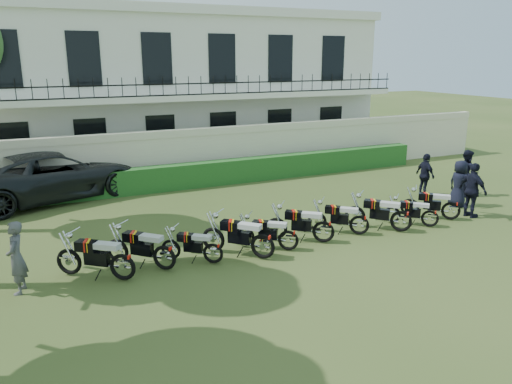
{
  "coord_description": "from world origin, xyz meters",
  "views": [
    {
      "loc": [
        -7.07,
        -11.9,
        5.2
      ],
      "look_at": [
        -0.65,
        1.77,
        1.09
      ],
      "focal_mm": 35.0,
      "sensor_mm": 36.0,
      "label": 1
    }
  ],
  "objects_px": {
    "officer_5": "(425,175)",
    "motorcycle_3": "(263,240)",
    "inspector": "(16,258)",
    "officer_3": "(459,184)",
    "motorcycle_9": "(451,206)",
    "motorcycle_4": "(288,235)",
    "motorcycle_8": "(430,214)",
    "suv": "(53,175)",
    "motorcycle_0": "(122,261)",
    "officer_4": "(466,173)",
    "motorcycle_2": "(213,248)",
    "motorcycle_6": "(360,220)",
    "motorcycle_5": "(324,227)",
    "motorcycle_1": "(164,252)",
    "motorcycle_7": "(401,216)",
    "officer_2": "(473,190)"
  },
  "relations": [
    {
      "from": "motorcycle_7",
      "to": "officer_5",
      "type": "relative_size",
      "value": 0.95
    },
    {
      "from": "motorcycle_1",
      "to": "motorcycle_8",
      "type": "height_order",
      "value": "motorcycle_1"
    },
    {
      "from": "inspector",
      "to": "officer_3",
      "type": "bearing_deg",
      "value": 107.23
    },
    {
      "from": "motorcycle_4",
      "to": "officer_5",
      "type": "xyz_separation_m",
      "value": [
        7.46,
        2.75,
        0.37
      ]
    },
    {
      "from": "motorcycle_6",
      "to": "officer_4",
      "type": "distance_m",
      "value": 6.71
    },
    {
      "from": "officer_2",
      "to": "officer_5",
      "type": "distance_m",
      "value": 2.71
    },
    {
      "from": "motorcycle_0",
      "to": "motorcycle_1",
      "type": "relative_size",
      "value": 1.14
    },
    {
      "from": "motorcycle_9",
      "to": "motorcycle_4",
      "type": "bearing_deg",
      "value": 133.45
    },
    {
      "from": "motorcycle_2",
      "to": "inspector",
      "type": "xyz_separation_m",
      "value": [
        -4.55,
        0.36,
        0.42
      ]
    },
    {
      "from": "motorcycle_0",
      "to": "officer_5",
      "type": "height_order",
      "value": "officer_5"
    },
    {
      "from": "motorcycle_6",
      "to": "inspector",
      "type": "bearing_deg",
      "value": 130.32
    },
    {
      "from": "motorcycle_4",
      "to": "motorcycle_9",
      "type": "xyz_separation_m",
      "value": [
        6.11,
        0.09,
        0.02
      ]
    },
    {
      "from": "motorcycle_0",
      "to": "motorcycle_6",
      "type": "height_order",
      "value": "motorcycle_0"
    },
    {
      "from": "motorcycle_6",
      "to": "suv",
      "type": "relative_size",
      "value": 0.22
    },
    {
      "from": "motorcycle_7",
      "to": "officer_4",
      "type": "relative_size",
      "value": 0.88
    },
    {
      "from": "motorcycle_6",
      "to": "motorcycle_1",
      "type": "bearing_deg",
      "value": 131.99
    },
    {
      "from": "motorcycle_0",
      "to": "motorcycle_2",
      "type": "bearing_deg",
      "value": -50.84
    },
    {
      "from": "motorcycle_9",
      "to": "officer_2",
      "type": "distance_m",
      "value": 0.98
    },
    {
      "from": "motorcycle_9",
      "to": "inspector",
      "type": "xyz_separation_m",
      "value": [
        -12.85,
        0.31,
        0.37
      ]
    },
    {
      "from": "motorcycle_8",
      "to": "officer_2",
      "type": "relative_size",
      "value": 0.69
    },
    {
      "from": "motorcycle_4",
      "to": "motorcycle_9",
      "type": "distance_m",
      "value": 6.11
    },
    {
      "from": "motorcycle_7",
      "to": "inspector",
      "type": "bearing_deg",
      "value": 134.5
    },
    {
      "from": "motorcycle_6",
      "to": "inspector",
      "type": "distance_m",
      "value": 9.28
    },
    {
      "from": "motorcycle_8",
      "to": "suv",
      "type": "bearing_deg",
      "value": 96.31
    },
    {
      "from": "motorcycle_3",
      "to": "motorcycle_9",
      "type": "distance_m",
      "value": 7.01
    },
    {
      "from": "suv",
      "to": "motorcycle_3",
      "type": "bearing_deg",
      "value": -169.63
    },
    {
      "from": "motorcycle_1",
      "to": "motorcycle_6",
      "type": "xyz_separation_m",
      "value": [
        5.97,
        0.05,
        -0.04
      ]
    },
    {
      "from": "motorcycle_1",
      "to": "motorcycle_9",
      "type": "relative_size",
      "value": 1.03
    },
    {
      "from": "suv",
      "to": "officer_4",
      "type": "relative_size",
      "value": 3.68
    },
    {
      "from": "motorcycle_8",
      "to": "motorcycle_9",
      "type": "relative_size",
      "value": 0.87
    },
    {
      "from": "motorcycle_0",
      "to": "officer_4",
      "type": "relative_size",
      "value": 0.96
    },
    {
      "from": "motorcycle_5",
      "to": "motorcycle_6",
      "type": "xyz_separation_m",
      "value": [
        1.34,
        0.11,
        -0.04
      ]
    },
    {
      "from": "motorcycle_5",
      "to": "motorcycle_7",
      "type": "xyz_separation_m",
      "value": [
        2.64,
        -0.22,
        0.01
      ]
    },
    {
      "from": "motorcycle_4",
      "to": "officer_2",
      "type": "distance_m",
      "value": 7.0
    },
    {
      "from": "inspector",
      "to": "officer_2",
      "type": "distance_m",
      "value": 13.73
    },
    {
      "from": "motorcycle_5",
      "to": "motorcycle_8",
      "type": "relative_size",
      "value": 1.28
    },
    {
      "from": "officer_5",
      "to": "suv",
      "type": "bearing_deg",
      "value": 70.66
    },
    {
      "from": "motorcycle_2",
      "to": "officer_4",
      "type": "relative_size",
      "value": 0.78
    },
    {
      "from": "motorcycle_2",
      "to": "officer_5",
      "type": "relative_size",
      "value": 0.84
    },
    {
      "from": "motorcycle_6",
      "to": "officer_2",
      "type": "height_order",
      "value": "officer_2"
    },
    {
      "from": "motorcycle_3",
      "to": "officer_3",
      "type": "distance_m",
      "value": 8.58
    },
    {
      "from": "motorcycle_6",
      "to": "officer_5",
      "type": "distance_m",
      "value": 5.55
    },
    {
      "from": "officer_5",
      "to": "motorcycle_3",
      "type": "bearing_deg",
      "value": 113.95
    },
    {
      "from": "officer_4",
      "to": "motorcycle_0",
      "type": "bearing_deg",
      "value": 114.4
    },
    {
      "from": "motorcycle_0",
      "to": "officer_5",
      "type": "xyz_separation_m",
      "value": [
        11.95,
        2.75,
        0.3
      ]
    },
    {
      "from": "suv",
      "to": "officer_3",
      "type": "distance_m",
      "value": 14.87
    },
    {
      "from": "motorcycle_2",
      "to": "motorcycle_6",
      "type": "distance_m",
      "value": 4.73
    },
    {
      "from": "officer_4",
      "to": "inspector",
      "type": "bearing_deg",
      "value": 111.67
    },
    {
      "from": "officer_5",
      "to": "officer_2",
      "type": "bearing_deg",
      "value": 174.32
    },
    {
      "from": "suv",
      "to": "officer_5",
      "type": "xyz_separation_m",
      "value": [
        12.9,
        -5.65,
        -0.09
      ]
    }
  ]
}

